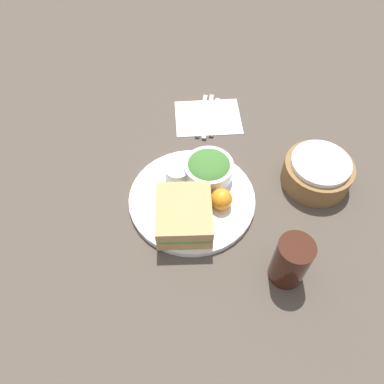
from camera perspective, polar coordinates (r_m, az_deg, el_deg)
The scene contains 12 objects.
ground_plane at distance 0.87m, azimuth 0.00°, elevation -1.36°, with size 4.00×4.00×0.00m, color #4C4238.
plate at distance 0.87m, azimuth 0.00°, elevation -1.07°, with size 0.29×0.29×0.02m, color white.
sandwich at distance 0.80m, azimuth -1.22°, elevation -3.52°, with size 0.14×0.12×0.06m.
salad_bowl at distance 0.87m, azimuth 2.56°, elevation 3.57°, with size 0.12×0.12×0.06m.
dressing_cup at distance 0.88m, azimuth -2.23°, elevation 2.88°, with size 0.06×0.06×0.04m, color #B7B7BC.
orange_wedge at distance 0.83m, azimuth 4.50°, elevation -1.10°, with size 0.05×0.05×0.05m, color orange.
drink_glass at distance 0.75m, azimuth 14.81°, elevation -10.15°, with size 0.07×0.07×0.12m, color #38190F.
bread_basket at distance 0.93m, azimuth 18.54°, elevation 2.90°, with size 0.16×0.16×0.07m.
napkin at distance 1.06m, azimuth 2.45°, elevation 11.34°, with size 0.14×0.18×0.00m, color white.
fork at distance 1.05m, azimuth 1.47°, elevation 11.63°, with size 0.17×0.01×0.01m, color #B2B2B7.
knife at distance 1.05m, azimuth 2.46°, elevation 11.52°, with size 0.18×0.01×0.01m, color #B2B2B7.
spoon at distance 1.05m, azimuth 3.45°, elevation 11.40°, with size 0.15×0.01×0.01m, color #B2B2B7.
Camera 1 is at (0.49, -0.04, 0.72)m, focal length 35.00 mm.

